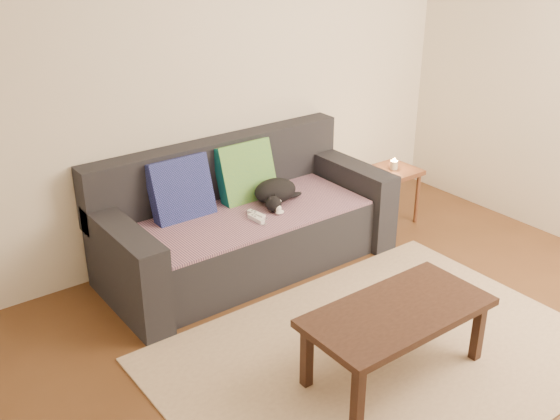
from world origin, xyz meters
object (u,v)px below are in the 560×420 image
(sofa, at_px, (244,225))
(cat, at_px, (275,192))
(wii_remote_b, at_px, (256,214))
(side_table, at_px, (393,178))
(coffee_table, at_px, (397,317))
(wii_remote_a, at_px, (256,219))

(sofa, bearing_deg, cat, -12.53)
(wii_remote_b, relative_size, side_table, 0.33)
(sofa, relative_size, side_table, 4.55)
(wii_remote_b, height_order, side_table, wii_remote_b)
(coffee_table, bearing_deg, side_table, 45.00)
(side_table, relative_size, coffee_table, 0.44)
(sofa, relative_size, coffee_table, 1.99)
(wii_remote_a, bearing_deg, sofa, -14.70)
(cat, height_order, wii_remote_a, cat)
(cat, xyz_separation_m, coffee_table, (-0.28, -1.50, -0.15))
(wii_remote_a, height_order, side_table, wii_remote_a)
(cat, height_order, coffee_table, cat)
(wii_remote_b, bearing_deg, coffee_table, 168.16)
(sofa, height_order, wii_remote_b, sofa)
(cat, bearing_deg, sofa, 152.25)
(wii_remote_b, xyz_separation_m, coffee_table, (-0.04, -1.39, -0.09))
(sofa, relative_size, wii_remote_b, 14.00)
(sofa, bearing_deg, wii_remote_a, -101.16)
(wii_remote_a, bearing_deg, cat, -63.04)
(side_table, height_order, coffee_table, side_table)
(wii_remote_b, relative_size, coffee_table, 0.14)
(wii_remote_a, relative_size, side_table, 0.33)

